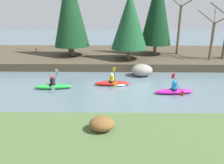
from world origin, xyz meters
name	(u,v)px	position (x,y,z in m)	size (l,w,h in m)	color
ground_plane	(141,91)	(0.00, 0.00, 0.00)	(90.00, 90.00, 0.00)	slate
riverbank_near	(163,152)	(0.00, -7.33, 0.25)	(44.00, 5.82, 0.50)	#4C6638
riverbank_far	(132,56)	(0.00, 10.15, 0.37)	(44.00, 10.67, 0.73)	#473D2D
conifer_tree_far_left	(70,7)	(-6.51, 8.75, 5.70)	(3.69, 3.69, 8.91)	#7A664C
conifer_tree_left	(130,20)	(-0.53, 7.12, 4.49)	(3.54, 3.54, 6.46)	#7A664C
conifer_tree_mid_left	(157,8)	(2.50, 9.62, 5.63)	(3.32, 3.32, 8.71)	#7A664C
bare_tree_upstream	(68,24)	(-7.01, 9.79, 3.95)	(3.75, 3.71, 6.83)	#7A664C
bare_tree_mid_upstream	(180,24)	(5.06, 9.90, 3.99)	(3.80, 3.76, 6.92)	brown
bare_tree_mid_downstream	(213,36)	(7.55, 7.02, 3.02)	(2.72, 2.69, 4.85)	brown
shrub_clump_nearest	(102,124)	(-2.46, -6.11, 0.81)	(1.13, 0.94, 0.61)	brown
kayaker_lead	(174,91)	(2.21, -0.48, 0.22)	(2.79, 2.07, 1.20)	#C61999
kayaker_middle	(114,83)	(-1.99, 1.19, 0.20)	(2.78, 2.07, 1.20)	red
kayaker_trailing	(54,86)	(-6.40, 0.37, 0.22)	(2.79, 2.07, 1.20)	green
boulder_midstream	(142,70)	(0.42, 3.67, 0.52)	(1.84, 1.44, 1.04)	gray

